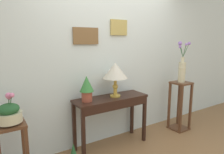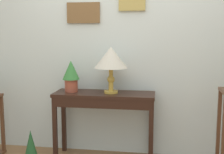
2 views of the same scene
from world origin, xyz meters
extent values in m
cube|color=silver|center=(0.00, 1.33, 1.40)|extent=(9.00, 0.10, 2.80)
cube|color=brown|center=(-0.41, 1.27, 1.66)|extent=(0.38, 0.02, 0.23)
cube|color=#73989B|center=(-0.41, 1.26, 1.66)|extent=(0.31, 0.01, 0.19)
cube|color=tan|center=(0.15, 1.27, 1.79)|extent=(0.30, 0.02, 0.24)
cube|color=#7E9BA2|center=(0.15, 1.26, 1.79)|extent=(0.24, 0.01, 0.19)
cube|color=black|center=(-0.13, 1.05, 0.75)|extent=(1.11, 0.38, 0.03)
cube|color=black|center=(-0.13, 0.88, 0.69)|extent=(1.05, 0.03, 0.10)
cube|color=black|center=(-0.65, 0.90, 0.37)|extent=(0.04, 0.04, 0.74)
cube|color=black|center=(0.39, 0.90, 0.37)|extent=(0.05, 0.04, 0.74)
cube|color=black|center=(-0.65, 1.21, 0.37)|extent=(0.04, 0.04, 0.74)
cube|color=black|center=(0.39, 1.21, 0.37)|extent=(0.05, 0.04, 0.74)
cylinder|color=gold|center=(-0.05, 1.05, 0.78)|extent=(0.15, 0.15, 0.02)
cylinder|color=gold|center=(-0.05, 1.05, 0.86)|extent=(0.05, 0.05, 0.13)
sphere|color=gold|center=(-0.05, 1.05, 0.92)|extent=(0.08, 0.08, 0.08)
cylinder|color=gold|center=(-0.05, 1.05, 0.99)|extent=(0.05, 0.05, 0.13)
cone|color=beige|center=(-0.05, 1.05, 1.16)|extent=(0.37, 0.37, 0.23)
cylinder|color=#9E4733|center=(-0.51, 1.07, 0.84)|extent=(0.15, 0.15, 0.14)
cone|color=#387A38|center=(-0.51, 1.07, 1.02)|extent=(0.19, 0.19, 0.21)
cube|color=#56331E|center=(-1.48, 0.91, 0.71)|extent=(0.30, 0.30, 0.03)
cube|color=#56331E|center=(-1.35, 1.04, 0.36)|extent=(0.04, 0.04, 0.67)
cylinder|color=beige|center=(-1.48, 0.91, 0.74)|extent=(0.12, 0.12, 0.02)
cylinder|color=beige|center=(-1.48, 0.91, 0.80)|extent=(0.26, 0.26, 0.11)
ellipsoid|color=#235128|center=(-1.48, 0.91, 0.89)|extent=(0.21, 0.21, 0.12)
cylinder|color=#235128|center=(-1.46, 0.89, 0.95)|extent=(0.05, 0.05, 0.19)
sphere|color=pink|center=(-1.44, 0.87, 1.04)|extent=(0.05, 0.05, 0.05)
cylinder|color=#235128|center=(-1.47, 0.92, 0.93)|extent=(0.03, 0.03, 0.16)
sphere|color=pink|center=(-1.47, 0.93, 1.01)|extent=(0.05, 0.05, 0.05)
cylinder|color=#235128|center=(-1.48, 0.92, 0.94)|extent=(0.03, 0.03, 0.18)
sphere|color=pink|center=(-1.47, 0.93, 1.03)|extent=(0.07, 0.07, 0.07)
cube|color=#56331E|center=(1.22, 0.89, 0.86)|extent=(0.30, 0.30, 0.03)
cube|color=#56331E|center=(1.22, 0.89, 0.01)|extent=(0.30, 0.30, 0.03)
cube|color=#56331E|center=(1.09, 0.76, 0.44)|extent=(0.04, 0.03, 0.81)
cube|color=#56331E|center=(1.35, 0.76, 0.44)|extent=(0.04, 0.03, 0.81)
cube|color=#56331E|center=(1.09, 1.01, 0.44)|extent=(0.04, 0.04, 0.81)
cube|color=#56331E|center=(1.35, 1.01, 0.44)|extent=(0.04, 0.04, 0.81)
cylinder|color=beige|center=(1.22, 0.89, 1.05)|extent=(0.12, 0.12, 0.35)
sphere|color=beige|center=(1.22, 0.89, 1.13)|extent=(0.13, 0.13, 0.13)
cylinder|color=beige|center=(1.22, 0.89, 1.27)|extent=(0.05, 0.05, 0.09)
cylinder|color=#235128|center=(1.21, 0.91, 1.40)|extent=(0.04, 0.06, 0.17)
sphere|color=#996BC1|center=(1.20, 0.94, 1.49)|extent=(0.05, 0.05, 0.05)
cylinder|color=#235128|center=(1.27, 0.87, 1.43)|extent=(0.10, 0.05, 0.23)
sphere|color=#996BC1|center=(1.32, 0.85, 1.54)|extent=(0.05, 0.05, 0.05)
cylinder|color=#235128|center=(1.21, 0.85, 1.42)|extent=(0.05, 0.09, 0.22)
sphere|color=#996BC1|center=(1.19, 0.81, 1.53)|extent=(0.04, 0.04, 0.04)
cylinder|color=#235128|center=(1.24, 0.94, 1.43)|extent=(0.04, 0.11, 0.23)
sphere|color=#996BC1|center=(1.25, 0.98, 1.54)|extent=(0.07, 0.07, 0.07)
camera|label=1|loc=(-1.63, -1.34, 1.60)|focal=31.87mm
camera|label=2|loc=(0.45, -2.15, 1.42)|focal=48.11mm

